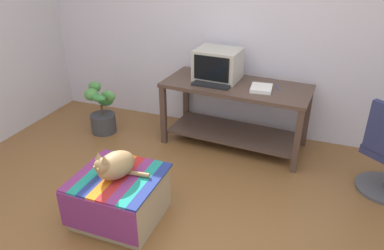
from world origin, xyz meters
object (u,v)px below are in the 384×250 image
(tv_monitor, at_px, (218,65))
(book, at_px, (261,88))
(keyboard, at_px, (211,85))
(desk, at_px, (235,104))
(cat, at_px, (115,165))
(potted_plant, at_px, (102,111))
(ottoman_with_blanket, at_px, (120,197))

(tv_monitor, xyz_separation_m, book, (0.52, -0.16, -0.14))
(keyboard, bearing_deg, desk, 32.35)
(desk, xyz_separation_m, tv_monitor, (-0.24, 0.09, 0.39))
(book, relative_size, cat, 0.59)
(tv_monitor, distance_m, cat, 1.72)
(book, bearing_deg, potted_plant, -178.65)
(desk, distance_m, potted_plant, 1.59)
(cat, distance_m, potted_plant, 1.64)
(book, distance_m, ottoman_with_blanket, 1.78)
(cat, bearing_deg, potted_plant, 146.57)
(keyboard, bearing_deg, ottoman_with_blanket, -100.37)
(desk, bearing_deg, cat, -106.07)
(book, xyz_separation_m, cat, (-0.84, -1.49, -0.22))
(desk, relative_size, potted_plant, 2.65)
(keyboard, height_order, ottoman_with_blanket, keyboard)
(ottoman_with_blanket, height_order, potted_plant, potted_plant)
(desk, distance_m, tv_monitor, 0.46)
(keyboard, bearing_deg, potted_plant, -171.86)
(keyboard, bearing_deg, cat, -100.59)
(cat, xyz_separation_m, potted_plant, (-0.99, 1.29, -0.24))
(desk, relative_size, ottoman_with_blanket, 2.37)
(keyboard, xyz_separation_m, cat, (-0.33, -1.42, -0.21))
(keyboard, height_order, cat, keyboard)
(tv_monitor, distance_m, potted_plant, 1.49)
(tv_monitor, xyz_separation_m, keyboard, (0.00, -0.23, -0.15))
(keyboard, distance_m, book, 0.52)
(tv_monitor, height_order, keyboard, tv_monitor)
(desk, distance_m, keyboard, 0.36)
(ottoman_with_blanket, distance_m, potted_plant, 1.62)
(tv_monitor, distance_m, keyboard, 0.27)
(tv_monitor, bearing_deg, ottoman_with_blanket, -97.05)
(book, bearing_deg, cat, -124.34)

